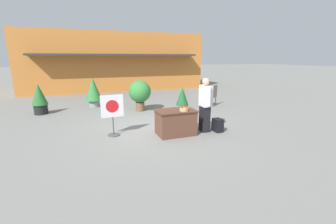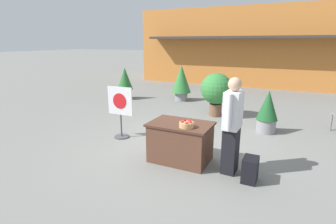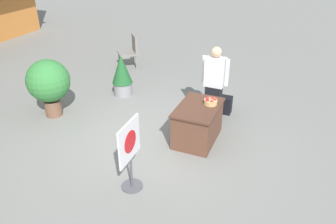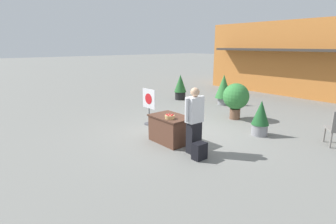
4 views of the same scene
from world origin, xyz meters
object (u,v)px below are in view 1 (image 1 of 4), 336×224
at_px(person_visitor, 205,105).
at_px(potted_plant_near_right, 39,98).
at_px(potted_plant_far_right, 140,92).
at_px(potted_plant_far_left, 182,100).
at_px(potted_plant_near_left, 93,91).
at_px(patio_chair, 212,94).
at_px(backpack, 218,125).
at_px(apple_basket, 184,109).
at_px(display_table, 176,122).
at_px(poster_board, 113,113).

distance_m(person_visitor, potted_plant_near_right, 6.89).
bearing_deg(person_visitor, potted_plant_far_right, -67.62).
distance_m(person_visitor, potted_plant_far_left, 2.59).
distance_m(potted_plant_near_left, potted_plant_far_right, 2.49).
relative_size(patio_chair, potted_plant_far_right, 0.76).
bearing_deg(backpack, person_visitor, 154.40).
bearing_deg(patio_chair, apple_basket, 99.73).
bearing_deg(patio_chair, potted_plant_far_right, 48.48).
bearing_deg(apple_basket, patio_chair, 48.69).
distance_m(display_table, patio_chair, 4.63).
xyz_separation_m(poster_board, potted_plant_far_left, (3.14, 1.95, -0.13)).
relative_size(backpack, potted_plant_near_left, 0.30).
distance_m(apple_basket, person_visitor, 0.80).
xyz_separation_m(backpack, potted_plant_near_right, (-5.70, 4.57, 0.47)).
relative_size(display_table, potted_plant_near_left, 0.85).
xyz_separation_m(backpack, potted_plant_far_left, (-0.04, 2.73, 0.36)).
relative_size(display_table, patio_chair, 1.16).
xyz_separation_m(patio_chair, potted_plant_near_left, (-5.41, 1.79, 0.22)).
bearing_deg(potted_plant_far_left, potted_plant_far_right, 149.68).
distance_m(backpack, potted_plant_far_right, 4.08).
relative_size(apple_basket, poster_board, 0.21).
bearing_deg(potted_plant_near_right, potted_plant_far_left, -17.98).
relative_size(potted_plant_near_left, potted_plant_far_left, 1.28).
bearing_deg(potted_plant_near_left, apple_basket, -65.91).
height_order(display_table, potted_plant_near_right, potted_plant_near_right).
height_order(person_visitor, potted_plant_near_right, person_visitor).
relative_size(apple_basket, person_visitor, 0.15).
distance_m(patio_chair, potted_plant_far_left, 2.08).
height_order(potted_plant_near_left, potted_plant_far_right, potted_plant_near_left).
bearing_deg(potted_plant_near_left, potted_plant_far_right, -41.05).
xyz_separation_m(potted_plant_near_right, potted_plant_far_left, (5.66, -1.84, -0.11)).
distance_m(backpack, patio_chair, 4.00).
relative_size(backpack, potted_plant_far_right, 0.31).
distance_m(patio_chair, potted_plant_far_right, 3.55).
distance_m(display_table, person_visitor, 1.10).
bearing_deg(backpack, potted_plant_near_right, 141.31).
bearing_deg(potted_plant_far_left, display_table, -117.99).
bearing_deg(poster_board, patio_chair, 117.10).
bearing_deg(poster_board, display_table, 71.68).
bearing_deg(backpack, display_table, 170.66).
bearing_deg(person_visitor, backpack, 156.77).
distance_m(poster_board, potted_plant_far_left, 3.70).
xyz_separation_m(poster_board, potted_plant_near_right, (-2.52, 3.79, -0.03)).
bearing_deg(person_visitor, apple_basket, 12.93).
relative_size(display_table, potted_plant_far_left, 1.08).
height_order(backpack, potted_plant_far_right, potted_plant_far_right).
bearing_deg(apple_basket, potted_plant_far_left, 67.10).
relative_size(potted_plant_far_right, potted_plant_far_left, 1.24).
xyz_separation_m(display_table, apple_basket, (0.19, -0.19, 0.44)).
relative_size(potted_plant_far_right, potted_plant_near_right, 1.06).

